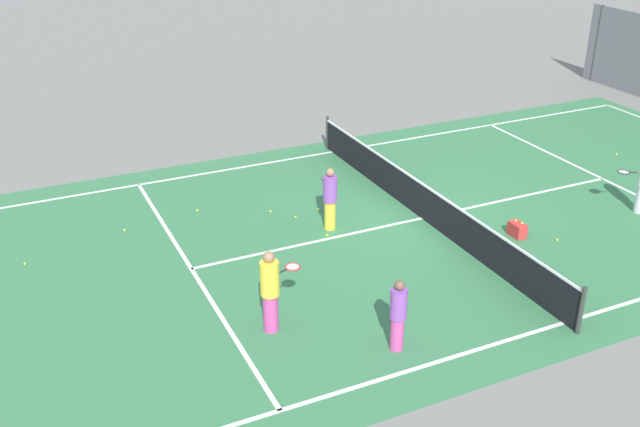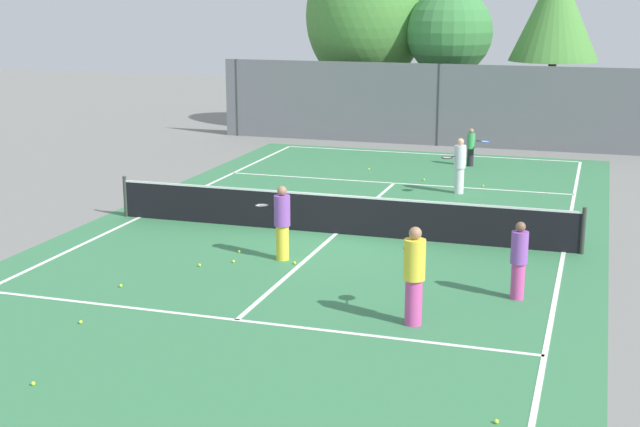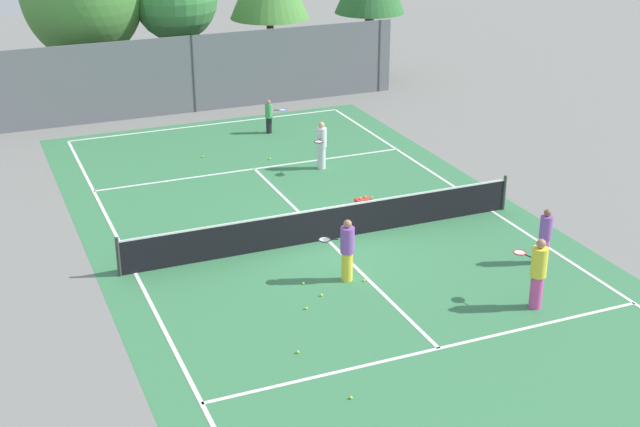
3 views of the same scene
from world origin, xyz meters
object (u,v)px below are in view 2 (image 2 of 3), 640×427
object	(u,v)px
tennis_ball_0	(496,421)
tennis_ball_10	(33,384)
ball_crate	(424,217)
tennis_ball_11	(424,180)
player_3	(519,260)
tennis_ball_7	(369,169)
tennis_ball_9	(200,265)
tennis_ball_1	(81,322)
tennis_ball_8	(454,218)
tennis_ball_6	(233,261)
player_2	(414,275)
tennis_ball_4	(239,251)
player_1	(471,147)
tennis_ball_5	(121,286)
tennis_ball_3	(483,186)
player_4	(282,222)
player_0	(459,165)
tennis_ball_2	(295,263)

from	to	relation	value
tennis_ball_0	tennis_ball_10	distance (m)	6.96
ball_crate	tennis_ball_11	bearing A→B (deg)	101.26
player_3	tennis_ball_7	world-z (taller)	player_3
ball_crate	tennis_ball_9	distance (m)	6.55
tennis_ball_1	tennis_ball_8	xyz separation A→B (m)	(5.20, 9.81, 0.00)
tennis_ball_7	tennis_ball_9	distance (m)	11.86
tennis_ball_6	tennis_ball_9	bearing A→B (deg)	-141.51
tennis_ball_1	tennis_ball_8	bearing A→B (deg)	62.06
tennis_ball_0	ball_crate	bearing A→B (deg)	106.27
player_2	tennis_ball_4	world-z (taller)	player_2
tennis_ball_6	tennis_ball_10	size ratio (longest dim) A/B	1.00
player_2	ball_crate	size ratio (longest dim) A/B	3.86
player_1	tennis_ball_8	distance (m)	7.74
player_3	tennis_ball_4	bearing A→B (deg)	168.51
tennis_ball_10	tennis_ball_5	bearing A→B (deg)	103.75
tennis_ball_6	ball_crate	bearing A→B (deg)	54.46
tennis_ball_3	tennis_ball_9	xyz separation A→B (m)	(-4.83, -10.27, 0.00)
player_4	tennis_ball_3	bearing A→B (deg)	70.39
tennis_ball_5	player_0	bearing A→B (deg)	64.72
player_3	tennis_ball_10	size ratio (longest dim) A/B	23.62
player_3	tennis_ball_5	xyz separation A→B (m)	(-7.78, -1.74, -0.76)
player_3	tennis_ball_11	world-z (taller)	player_3
tennis_ball_4	tennis_ball_1	bearing A→B (deg)	-100.89
player_4	tennis_ball_8	bearing A→B (deg)	57.73
player_3	tennis_ball_9	distance (m)	6.90
tennis_ball_0	tennis_ball_5	size ratio (longest dim) A/B	1.00
player_4	player_2	bearing A→B (deg)	-40.33
ball_crate	tennis_ball_9	size ratio (longest dim) A/B	7.17
player_4	tennis_ball_7	world-z (taller)	player_4
player_0	tennis_ball_10	size ratio (longest dim) A/B	25.27
tennis_ball_7	tennis_ball_9	xyz separation A→B (m)	(-0.76, -11.84, 0.00)
tennis_ball_8	tennis_ball_11	world-z (taller)	same
player_4	tennis_ball_10	world-z (taller)	player_4
player_3	tennis_ball_8	bearing A→B (deg)	110.21
tennis_ball_7	tennis_ball_11	distance (m)	2.43
tennis_ball_2	ball_crate	bearing A→B (deg)	65.17
tennis_ball_0	tennis_ball_9	xyz separation A→B (m)	(-7.10, 5.49, 0.00)
ball_crate	tennis_ball_10	bearing A→B (deg)	-108.08
tennis_ball_1	tennis_ball_11	world-z (taller)	same
tennis_ball_0	tennis_ball_3	distance (m)	15.92
tennis_ball_10	tennis_ball_0	bearing A→B (deg)	7.31
tennis_ball_2	player_1	bearing A→B (deg)	81.07
tennis_ball_3	tennis_ball_9	bearing A→B (deg)	-115.21
tennis_ball_2	tennis_ball_10	bearing A→B (deg)	-103.63
player_1	player_4	world-z (taller)	player_4
ball_crate	tennis_ball_5	world-z (taller)	ball_crate
tennis_ball_6	player_3	bearing A→B (deg)	-4.90
player_3	tennis_ball_7	size ratio (longest dim) A/B	23.62
tennis_ball_2	tennis_ball_4	xyz separation A→B (m)	(-1.51, 0.46, 0.00)
tennis_ball_6	tennis_ball_11	distance (m)	10.45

